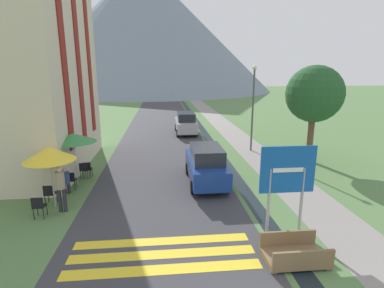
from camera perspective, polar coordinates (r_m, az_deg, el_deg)
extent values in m
plane|color=#517542|center=(25.36, -0.09, 1.81)|extent=(160.00, 160.00, 0.00)
cube|color=#38383D|center=(35.09, -5.78, 5.09)|extent=(6.40, 60.00, 0.01)
cube|color=gray|center=(35.60, 4.13, 5.25)|extent=(2.20, 60.00, 0.01)
cube|color=black|center=(35.27, 0.27, 5.20)|extent=(0.60, 60.00, 0.00)
cube|color=yellow|center=(8.83, -5.54, -22.72)|extent=(5.44, 0.44, 0.01)
cube|color=yellow|center=(9.40, -5.56, -20.18)|extent=(5.44, 0.44, 0.01)
cube|color=yellow|center=(9.99, -5.58, -17.95)|extent=(5.44, 0.44, 0.01)
cone|color=slate|center=(87.68, -9.31, 20.89)|extent=(68.87, 68.87, 32.81)
cube|color=beige|center=(18.14, -29.54, 15.84)|extent=(5.31, 8.71, 12.89)
cube|color=maroon|center=(14.98, -23.45, 17.27)|extent=(0.06, 0.70, 9.67)
cube|color=maroon|center=(17.28, -21.01, 16.86)|extent=(0.06, 0.70, 9.67)
cube|color=maroon|center=(19.61, -19.16, 16.53)|extent=(0.06, 0.70, 9.67)
cylinder|color=#9E9EA3|center=(10.13, 14.37, -10.65)|extent=(0.10, 0.10, 2.27)
cylinder|color=#9E9EA3|center=(10.54, 20.13, -10.08)|extent=(0.10, 0.10, 2.27)
cube|color=#1451AD|center=(9.92, 17.80, -4.68)|extent=(1.79, 0.05, 1.53)
cube|color=white|center=(9.90, 17.87, -4.73)|extent=(0.99, 0.02, 0.14)
cube|color=brown|center=(9.48, 18.90, -19.64)|extent=(1.70, 1.10, 0.12)
cube|color=brown|center=(8.95, 20.46, -19.80)|extent=(1.70, 0.08, 0.45)
cube|color=brown|center=(9.73, 17.76, -16.67)|extent=(1.70, 0.08, 0.45)
cube|color=brown|center=(9.27, 14.21, -20.87)|extent=(0.16, 0.99, 0.08)
cube|color=brown|center=(9.86, 23.18, -19.36)|extent=(0.16, 0.99, 0.08)
cube|color=navy|center=(14.41, 2.66, -4.57)|extent=(1.63, 4.21, 0.84)
cube|color=#23282D|center=(13.99, 2.82, -1.89)|extent=(1.39, 2.31, 0.68)
cylinder|color=black|center=(15.68, -0.85, -4.63)|extent=(0.18, 0.60, 0.60)
cylinder|color=black|center=(15.88, 4.74, -4.44)|extent=(0.18, 0.60, 0.60)
cylinder|color=black|center=(13.24, 0.11, -8.17)|extent=(0.18, 0.60, 0.60)
cylinder|color=black|center=(13.48, 6.74, -7.88)|extent=(0.18, 0.60, 0.60)
cube|color=#B2B2B7|center=(25.78, -1.20, 3.64)|extent=(1.65, 4.32, 0.84)
cube|color=#23282D|center=(25.45, -1.17, 5.24)|extent=(1.40, 2.38, 0.68)
cylinder|color=black|center=(27.13, -3.07, 3.23)|extent=(0.18, 0.60, 0.60)
cylinder|color=black|center=(27.24, 0.24, 3.29)|extent=(0.18, 0.60, 0.60)
cylinder|color=black|center=(24.50, -2.78, 2.09)|extent=(0.18, 0.60, 0.60)
cylinder|color=black|center=(24.63, 0.88, 2.16)|extent=(0.18, 0.60, 0.60)
cube|color=black|center=(14.69, -21.97, -6.34)|extent=(0.40, 0.40, 0.04)
cube|color=black|center=(14.46, -22.23, -5.84)|extent=(0.40, 0.04, 0.40)
cylinder|color=black|center=(14.97, -22.34, -6.93)|extent=(0.03, 0.03, 0.45)
cylinder|color=black|center=(14.87, -21.08, -6.94)|extent=(0.03, 0.03, 0.45)
cylinder|color=black|center=(14.66, -22.71, -7.39)|extent=(0.03, 0.03, 0.45)
cylinder|color=black|center=(14.57, -21.42, -7.41)|extent=(0.03, 0.03, 0.45)
cube|color=black|center=(13.46, -25.35, -8.52)|extent=(0.40, 0.40, 0.04)
cube|color=black|center=(13.23, -25.69, -8.00)|extent=(0.40, 0.04, 0.40)
cylinder|color=black|center=(13.75, -25.69, -9.11)|extent=(0.03, 0.03, 0.45)
cylinder|color=black|center=(13.63, -24.33, -9.15)|extent=(0.03, 0.03, 0.45)
cylinder|color=black|center=(13.45, -26.18, -9.65)|extent=(0.03, 0.03, 0.45)
cylinder|color=black|center=(13.34, -24.79, -9.70)|extent=(0.03, 0.03, 0.45)
cube|color=black|center=(12.46, -27.02, -10.49)|extent=(0.40, 0.40, 0.04)
cube|color=black|center=(12.23, -27.42, -9.96)|extent=(0.40, 0.04, 0.40)
cylinder|color=black|center=(12.75, -27.36, -11.08)|extent=(0.03, 0.03, 0.45)
cylinder|color=black|center=(12.63, -25.90, -11.15)|extent=(0.03, 0.03, 0.45)
cylinder|color=black|center=(12.46, -27.93, -11.71)|extent=(0.03, 0.03, 0.45)
cylinder|color=black|center=(12.34, -26.44, -11.79)|extent=(0.03, 0.03, 0.45)
cube|color=black|center=(15.91, -19.77, -4.63)|extent=(0.40, 0.40, 0.04)
cube|color=black|center=(15.69, -19.98, -4.14)|extent=(0.40, 0.04, 0.40)
cylinder|color=black|center=(16.18, -20.15, -5.20)|extent=(0.03, 0.03, 0.45)
cylinder|color=black|center=(16.10, -18.97, -5.20)|extent=(0.03, 0.03, 0.45)
cylinder|color=black|center=(15.87, -20.44, -5.60)|extent=(0.03, 0.03, 0.45)
cylinder|color=black|center=(15.78, -19.25, -5.60)|extent=(0.03, 0.03, 0.45)
cube|color=black|center=(15.96, -19.24, -4.54)|extent=(0.40, 0.40, 0.04)
cube|color=black|center=(15.73, -19.45, -4.05)|extent=(0.40, 0.04, 0.40)
cylinder|color=black|center=(16.22, -19.63, -5.11)|extent=(0.03, 0.03, 0.45)
cylinder|color=black|center=(16.14, -18.46, -5.10)|extent=(0.03, 0.03, 0.45)
cylinder|color=black|center=(15.91, -19.91, -5.50)|extent=(0.03, 0.03, 0.45)
cylinder|color=black|center=(15.83, -18.72, -5.50)|extent=(0.03, 0.03, 0.45)
cylinder|color=#B7B2A8|center=(12.94, -25.07, -6.11)|extent=(0.06, 0.06, 2.28)
cone|color=yellow|center=(12.64, -25.55, -1.66)|extent=(1.94, 1.94, 0.54)
cylinder|color=#B7B2A8|center=(15.00, -21.42, -2.93)|extent=(0.06, 0.06, 2.37)
cone|color=#338442|center=(14.74, -21.78, 1.12)|extent=(2.11, 2.11, 0.41)
cylinder|color=#282833|center=(12.60, -23.86, -9.77)|extent=(0.14, 0.14, 0.94)
cylinder|color=#282833|center=(12.54, -23.06, -9.80)|extent=(0.14, 0.14, 0.94)
cylinder|color=gray|center=(12.28, -23.82, -6.33)|extent=(0.32, 0.32, 0.67)
sphere|color=beige|center=(12.15, -24.02, -4.40)|extent=(0.22, 0.22, 0.22)
cylinder|color=#282833|center=(14.40, -23.08, -7.79)|extent=(0.14, 0.14, 0.46)
cylinder|color=#282833|center=(14.34, -22.39, -7.81)|extent=(0.14, 0.14, 0.46)
cylinder|color=navy|center=(14.20, -22.92, -5.94)|extent=(0.32, 0.32, 0.53)
sphere|color=tan|center=(14.09, -23.06, -4.55)|extent=(0.22, 0.22, 0.22)
cylinder|color=#515156|center=(20.21, 11.47, 6.14)|extent=(0.12, 0.12, 5.33)
sphere|color=silver|center=(20.05, 11.86, 14.04)|extent=(0.28, 0.28, 0.28)
cylinder|color=brown|center=(18.99, 21.56, 0.78)|extent=(0.36, 0.36, 2.60)
sphere|color=#235128|center=(18.62, 22.29, 8.83)|extent=(3.23, 3.23, 3.23)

